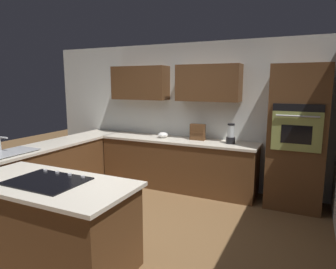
# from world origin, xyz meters

# --- Properties ---
(ground_plane) EXTENTS (14.00, 14.00, 0.00)m
(ground_plane) POSITION_xyz_m (0.00, 0.00, 0.00)
(ground_plane) COLOR brown
(wall_back) EXTENTS (6.00, 0.44, 2.60)m
(wall_back) POSITION_xyz_m (0.06, -2.05, 1.43)
(wall_back) COLOR silver
(wall_back) RESTS_ON ground
(lower_cabinets_back) EXTENTS (2.80, 0.60, 0.86)m
(lower_cabinets_back) POSITION_xyz_m (0.10, -1.72, 0.43)
(lower_cabinets_back) COLOR brown
(lower_cabinets_back) RESTS_ON ground
(countertop_back) EXTENTS (2.84, 0.64, 0.04)m
(countertop_back) POSITION_xyz_m (0.10, -1.72, 0.88)
(countertop_back) COLOR silver
(countertop_back) RESTS_ON lower_cabinets_back
(lower_cabinets_side) EXTENTS (0.60, 2.90, 0.86)m
(lower_cabinets_side) POSITION_xyz_m (1.82, -0.55, 0.43)
(lower_cabinets_side) COLOR brown
(lower_cabinets_side) RESTS_ON ground
(countertop_side) EXTENTS (0.64, 2.94, 0.04)m
(countertop_side) POSITION_xyz_m (1.82, -0.55, 0.88)
(countertop_side) COLOR silver
(countertop_side) RESTS_ON lower_cabinets_side
(island_base) EXTENTS (1.77, 0.80, 0.86)m
(island_base) POSITION_xyz_m (0.36, 0.98, 0.43)
(island_base) COLOR brown
(island_base) RESTS_ON ground
(island_top) EXTENTS (1.85, 0.88, 0.04)m
(island_top) POSITION_xyz_m (0.36, 0.98, 0.88)
(island_top) COLOR silver
(island_top) RESTS_ON island_base
(wall_oven) EXTENTS (0.80, 0.66, 2.16)m
(wall_oven) POSITION_xyz_m (-1.85, -1.72, 1.08)
(wall_oven) COLOR brown
(wall_oven) RESTS_ON ground
(sink_unit) EXTENTS (0.46, 0.70, 0.23)m
(sink_unit) POSITION_xyz_m (1.83, 0.30, 0.92)
(sink_unit) COLOR #515456
(sink_unit) RESTS_ON countertop_side
(cooktop) EXTENTS (0.76, 0.56, 0.03)m
(cooktop) POSITION_xyz_m (0.36, 0.98, 0.91)
(cooktop) COLOR black
(cooktop) RESTS_ON island_top
(blender) EXTENTS (0.15, 0.15, 0.33)m
(blender) POSITION_xyz_m (-0.85, -1.74, 1.04)
(blender) COLOR black
(blender) RESTS_ON countertop_back
(mixing_bowl) EXTENTS (0.19, 0.19, 0.10)m
(mixing_bowl) POSITION_xyz_m (0.40, -1.74, 0.95)
(mixing_bowl) COLOR white
(mixing_bowl) RESTS_ON countertop_back
(spice_rack) EXTENTS (0.26, 0.11, 0.28)m
(spice_rack) POSITION_xyz_m (-0.25, -1.80, 1.04)
(spice_rack) COLOR brown
(spice_rack) RESTS_ON countertop_back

